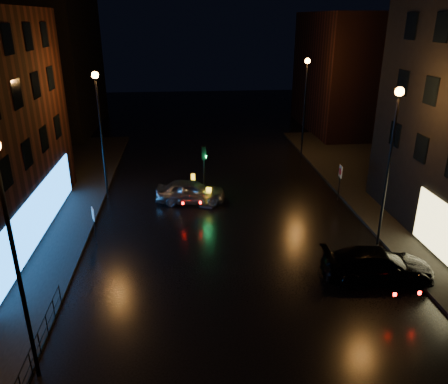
{
  "coord_description": "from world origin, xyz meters",
  "views": [
    {
      "loc": [
        -2.58,
        -14.15,
        11.42
      ],
      "look_at": [
        -0.49,
        7.29,
        2.8
      ],
      "focal_mm": 35.0,
      "sensor_mm": 36.0,
      "label": 1
    }
  ],
  "objects": [
    {
      "name": "bollard_far",
      "position": [
        -1.94,
        15.25,
        0.23
      ],
      "size": [
        0.83,
        1.23,
        1.06
      ],
      "rotation": [
        0.0,
        0.0,
        -0.02
      ],
      "color": "black",
      "rests_on": "ground"
    },
    {
      "name": "ground",
      "position": [
        0.0,
        0.0,
        0.0
      ],
      "size": [
        120.0,
        120.0,
        0.0
      ],
      "primitive_type": "plane",
      "color": "black",
      "rests_on": "ground"
    },
    {
      "name": "street_lamp_rfar",
      "position": [
        7.8,
        22.0,
        5.56
      ],
      "size": [
        0.44,
        0.44,
        8.37
      ],
      "color": "black",
      "rests_on": "ground"
    },
    {
      "name": "road_sign_right",
      "position": [
        7.67,
        12.05,
        1.84
      ],
      "size": [
        0.11,
        0.6,
        2.45
      ],
      "rotation": [
        0.0,
        0.0,
        3.07
      ],
      "color": "black",
      "rests_on": "ground"
    },
    {
      "name": "guard_railing",
      "position": [
        -8.0,
        -1.0,
        0.74
      ],
      "size": [
        0.05,
        6.04,
        1.0
      ],
      "color": "black",
      "rests_on": "ground"
    },
    {
      "name": "silver_hatchback",
      "position": [
        -2.18,
        12.67,
        0.77
      ],
      "size": [
        4.7,
        2.3,
        1.54
      ],
      "primitive_type": "imported",
      "rotation": [
        0.0,
        0.0,
        1.46
      ],
      "color": "#939499",
      "rests_on": "ground"
    },
    {
      "name": "street_lamp_lnear",
      "position": [
        -7.8,
        -2.0,
        5.56
      ],
      "size": [
        0.44,
        0.44,
        8.37
      ],
      "color": "black",
      "rests_on": "ground"
    },
    {
      "name": "traffic_signal",
      "position": [
        -1.2,
        14.0,
        0.5
      ],
      "size": [
        1.4,
        2.4,
        3.45
      ],
      "color": "black",
      "rests_on": "ground"
    },
    {
      "name": "building_far_left",
      "position": [
        -16.0,
        35.0,
        7.0
      ],
      "size": [
        8.0,
        16.0,
        14.0
      ],
      "primitive_type": "cube",
      "color": "black",
      "rests_on": "ground"
    },
    {
      "name": "building_far_right",
      "position": [
        15.0,
        32.0,
        6.0
      ],
      "size": [
        8.0,
        14.0,
        12.0
      ],
      "primitive_type": "cube",
      "color": "black",
      "rests_on": "ground"
    },
    {
      "name": "dark_sedan",
      "position": [
        6.23,
        2.62,
        0.75
      ],
      "size": [
        5.3,
        2.5,
        1.49
      ],
      "primitive_type": "imported",
      "rotation": [
        0.0,
        0.0,
        1.49
      ],
      "color": "black",
      "rests_on": "ground"
    },
    {
      "name": "road_sign_left",
      "position": [
        -7.45,
        7.43,
        1.57
      ],
      "size": [
        0.22,
        0.49,
        2.09
      ],
      "rotation": [
        0.0,
        0.0,
        0.36
      ],
      "color": "black",
      "rests_on": "ground"
    },
    {
      "name": "bollard_near",
      "position": [
        -1.01,
        12.19,
        0.26
      ],
      "size": [
        1.37,
        1.59,
        1.17
      ],
      "rotation": [
        0.0,
        0.0,
        -0.43
      ],
      "color": "black",
      "rests_on": "ground"
    },
    {
      "name": "street_lamp_rnear",
      "position": [
        7.8,
        6.0,
        5.56
      ],
      "size": [
        0.44,
        0.44,
        8.37
      ],
      "color": "black",
      "rests_on": "ground"
    },
    {
      "name": "street_lamp_lfar",
      "position": [
        -7.8,
        14.0,
        5.56
      ],
      "size": [
        0.44,
        0.44,
        8.37
      ],
      "color": "black",
      "rests_on": "ground"
    }
  ]
}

